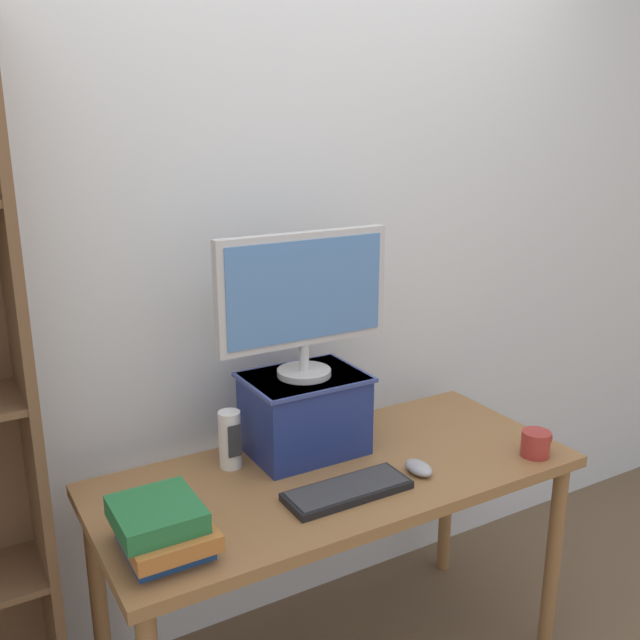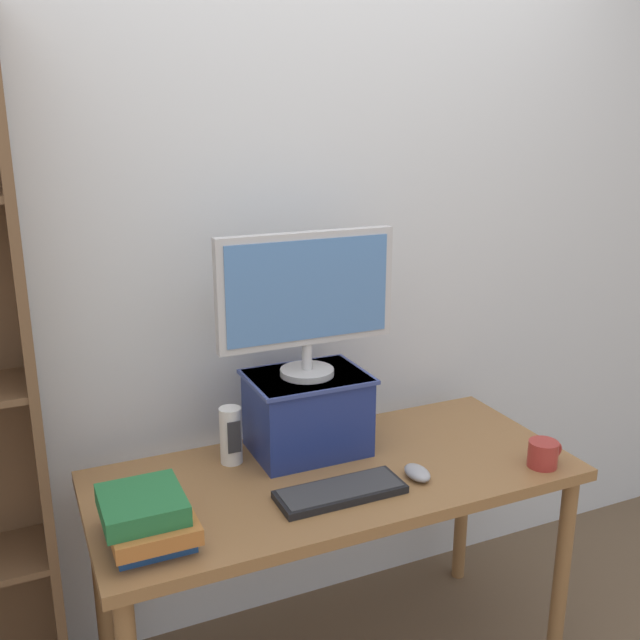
{
  "view_description": "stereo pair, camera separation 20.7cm",
  "coord_description": "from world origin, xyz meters",
  "px_view_note": "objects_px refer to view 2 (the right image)",
  "views": [
    {
      "loc": [
        -1.02,
        -1.66,
        1.78
      ],
      "look_at": [
        -0.02,
        0.07,
        1.21
      ],
      "focal_mm": 40.0,
      "sensor_mm": 36.0,
      "label": 1
    },
    {
      "loc": [
        -0.84,
        -1.75,
        1.78
      ],
      "look_at": [
        -0.02,
        0.07,
        1.21
      ],
      "focal_mm": 40.0,
      "sensor_mm": 36.0,
      "label": 2
    }
  ],
  "objects_px": {
    "keyboard": "(340,492)",
    "desk": "(335,495)",
    "computer_mouse": "(417,473)",
    "book_stack": "(147,517)",
    "riser_box": "(307,411)",
    "computer_monitor": "(307,295)",
    "coffee_mug": "(543,454)",
    "desk_speaker": "(231,435)"
  },
  "relations": [
    {
      "from": "keyboard",
      "to": "computer_mouse",
      "type": "relative_size",
      "value": 3.54
    },
    {
      "from": "computer_monitor",
      "to": "keyboard",
      "type": "relative_size",
      "value": 1.54
    },
    {
      "from": "book_stack",
      "to": "riser_box",
      "type": "bearing_deg",
      "value": 27.86
    },
    {
      "from": "desk_speaker",
      "to": "desk",
      "type": "bearing_deg",
      "value": -34.18
    },
    {
      "from": "keyboard",
      "to": "book_stack",
      "type": "height_order",
      "value": "book_stack"
    },
    {
      "from": "computer_mouse",
      "to": "book_stack",
      "type": "bearing_deg",
      "value": 179.59
    },
    {
      "from": "computer_monitor",
      "to": "desk_speaker",
      "type": "height_order",
      "value": "computer_monitor"
    },
    {
      "from": "computer_monitor",
      "to": "computer_mouse",
      "type": "bearing_deg",
      "value": -53.74
    },
    {
      "from": "desk",
      "to": "computer_monitor",
      "type": "distance_m",
      "value": 0.62
    },
    {
      "from": "keyboard",
      "to": "desk",
      "type": "bearing_deg",
      "value": 70.15
    },
    {
      "from": "computer_monitor",
      "to": "desk_speaker",
      "type": "distance_m",
      "value": 0.49
    },
    {
      "from": "computer_monitor",
      "to": "coffee_mug",
      "type": "xyz_separation_m",
      "value": [
        0.61,
        -0.4,
        -0.47
      ]
    },
    {
      "from": "riser_box",
      "to": "computer_monitor",
      "type": "bearing_deg",
      "value": -90.0
    },
    {
      "from": "riser_box",
      "to": "keyboard",
      "type": "height_order",
      "value": "riser_box"
    },
    {
      "from": "computer_monitor",
      "to": "coffee_mug",
      "type": "bearing_deg",
      "value": -32.75
    },
    {
      "from": "coffee_mug",
      "to": "desk_speaker",
      "type": "distance_m",
      "value": 0.96
    },
    {
      "from": "computer_monitor",
      "to": "computer_mouse",
      "type": "relative_size",
      "value": 5.43
    },
    {
      "from": "computer_monitor",
      "to": "book_stack",
      "type": "relative_size",
      "value": 2.19
    },
    {
      "from": "riser_box",
      "to": "book_stack",
      "type": "distance_m",
      "value": 0.64
    },
    {
      "from": "computer_monitor",
      "to": "desk_speaker",
      "type": "relative_size",
      "value": 3.14
    },
    {
      "from": "riser_box",
      "to": "computer_mouse",
      "type": "bearing_deg",
      "value": -53.88
    },
    {
      "from": "computer_monitor",
      "to": "book_stack",
      "type": "xyz_separation_m",
      "value": [
        -0.57,
        -0.3,
        -0.45
      ]
    },
    {
      "from": "keyboard",
      "to": "computer_mouse",
      "type": "bearing_deg",
      "value": -0.72
    },
    {
      "from": "keyboard",
      "to": "desk_speaker",
      "type": "bearing_deg",
      "value": 124.37
    },
    {
      "from": "computer_mouse",
      "to": "desk_speaker",
      "type": "bearing_deg",
      "value": 145.46
    },
    {
      "from": "coffee_mug",
      "to": "desk",
      "type": "bearing_deg",
      "value": 158.59
    },
    {
      "from": "desk_speaker",
      "to": "coffee_mug",
      "type": "bearing_deg",
      "value": -25.72
    },
    {
      "from": "coffee_mug",
      "to": "book_stack",
      "type": "bearing_deg",
      "value": 175.29
    },
    {
      "from": "riser_box",
      "to": "computer_monitor",
      "type": "relative_size",
      "value": 0.65
    },
    {
      "from": "desk",
      "to": "desk_speaker",
      "type": "xyz_separation_m",
      "value": [
        -0.27,
        0.18,
        0.17
      ]
    },
    {
      "from": "desk",
      "to": "desk_speaker",
      "type": "distance_m",
      "value": 0.37
    },
    {
      "from": "riser_box",
      "to": "computer_monitor",
      "type": "height_order",
      "value": "computer_monitor"
    },
    {
      "from": "keyboard",
      "to": "computer_mouse",
      "type": "distance_m",
      "value": 0.25
    },
    {
      "from": "coffee_mug",
      "to": "desk_speaker",
      "type": "height_order",
      "value": "desk_speaker"
    },
    {
      "from": "book_stack",
      "to": "desk_speaker",
      "type": "xyz_separation_m",
      "value": [
        0.32,
        0.32,
        0.03
      ]
    },
    {
      "from": "computer_mouse",
      "to": "desk",
      "type": "bearing_deg",
      "value": 145.0
    },
    {
      "from": "desk",
      "to": "desk_speaker",
      "type": "bearing_deg",
      "value": 145.82
    },
    {
      "from": "keyboard",
      "to": "riser_box",
      "type": "bearing_deg",
      "value": 84.66
    },
    {
      "from": "desk",
      "to": "keyboard",
      "type": "distance_m",
      "value": 0.17
    },
    {
      "from": "desk",
      "to": "desk_speaker",
      "type": "relative_size",
      "value": 8.11
    },
    {
      "from": "riser_box",
      "to": "keyboard",
      "type": "distance_m",
      "value": 0.33
    },
    {
      "from": "computer_monitor",
      "to": "coffee_mug",
      "type": "height_order",
      "value": "computer_monitor"
    }
  ]
}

